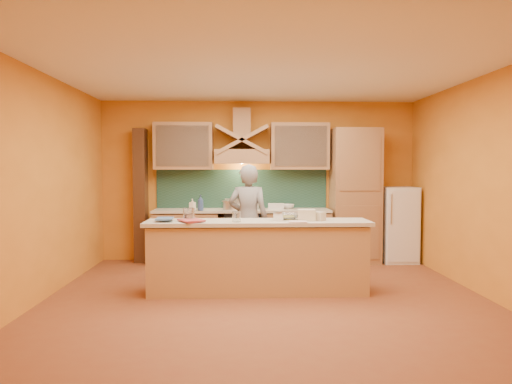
{
  "coord_description": "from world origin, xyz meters",
  "views": [
    {
      "loc": [
        -0.32,
        -5.58,
        1.62
      ],
      "look_at": [
        -0.1,
        0.9,
        1.28
      ],
      "focal_mm": 32.0,
      "sensor_mm": 36.0,
      "label": 1
    }
  ],
  "objects_px": {
    "person": "(248,220)",
    "kitchen_scale": "(278,217)",
    "fridge": "(397,224)",
    "stove": "(242,237)",
    "mixing_bowl": "(288,216)"
  },
  "relations": [
    {
      "from": "person",
      "to": "kitchen_scale",
      "type": "bearing_deg",
      "value": 120.43
    },
    {
      "from": "fridge",
      "to": "kitchen_scale",
      "type": "xyz_separation_m",
      "value": [
        -2.24,
        -1.94,
        0.34
      ]
    },
    {
      "from": "stove",
      "to": "fridge",
      "type": "distance_m",
      "value": 2.71
    },
    {
      "from": "kitchen_scale",
      "to": "mixing_bowl",
      "type": "height_order",
      "value": "kitchen_scale"
    },
    {
      "from": "kitchen_scale",
      "to": "mixing_bowl",
      "type": "relative_size",
      "value": 0.39
    },
    {
      "from": "stove",
      "to": "kitchen_scale",
      "type": "distance_m",
      "value": 2.07
    },
    {
      "from": "stove",
      "to": "fridge",
      "type": "relative_size",
      "value": 0.69
    },
    {
      "from": "mixing_bowl",
      "to": "stove",
      "type": "bearing_deg",
      "value": 108.87
    },
    {
      "from": "person",
      "to": "kitchen_scale",
      "type": "relative_size",
      "value": 14.21
    },
    {
      "from": "fridge",
      "to": "mixing_bowl",
      "type": "height_order",
      "value": "fridge"
    },
    {
      "from": "fridge",
      "to": "person",
      "type": "xyz_separation_m",
      "value": [
        -2.61,
        -0.94,
        0.19
      ]
    },
    {
      "from": "fridge",
      "to": "kitchen_scale",
      "type": "relative_size",
      "value": 10.97
    },
    {
      "from": "fridge",
      "to": "person",
      "type": "bearing_deg",
      "value": -160.24
    },
    {
      "from": "mixing_bowl",
      "to": "person",
      "type": "bearing_deg",
      "value": 121.74
    },
    {
      "from": "person",
      "to": "mixing_bowl",
      "type": "relative_size",
      "value": 5.5
    }
  ]
}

